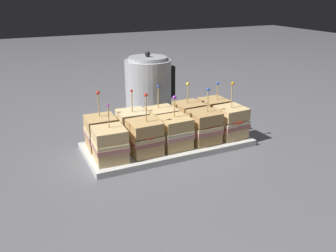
# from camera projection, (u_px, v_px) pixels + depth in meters

# --- Properties ---
(ground_plane) EXTENTS (6.00, 6.00, 0.00)m
(ground_plane) POSITION_uv_depth(u_px,v_px,m) (168.00, 147.00, 1.11)
(ground_plane) COLOR slate
(serving_platter) EXTENTS (0.51, 0.22, 0.02)m
(serving_platter) POSITION_uv_depth(u_px,v_px,m) (168.00, 144.00, 1.10)
(serving_platter) COLOR silver
(serving_platter) RESTS_ON ground_plane
(sandwich_front_far_left) EXTENTS (0.09, 0.09, 0.16)m
(sandwich_front_far_left) POSITION_uv_depth(u_px,v_px,m) (110.00, 144.00, 0.96)
(sandwich_front_far_left) COLOR #DBB77A
(sandwich_front_far_left) RESTS_ON serving_platter
(sandwich_front_left) EXTENTS (0.09, 0.09, 0.18)m
(sandwich_front_left) POSITION_uv_depth(u_px,v_px,m) (145.00, 138.00, 1.01)
(sandwich_front_left) COLOR tan
(sandwich_front_left) RESTS_ON serving_platter
(sandwich_front_center) EXTENTS (0.09, 0.09, 0.16)m
(sandwich_front_center) POSITION_uv_depth(u_px,v_px,m) (175.00, 132.00, 1.05)
(sandwich_front_center) COLOR tan
(sandwich_front_center) RESTS_ON serving_platter
(sandwich_front_right) EXTENTS (0.09, 0.09, 0.17)m
(sandwich_front_right) POSITION_uv_depth(u_px,v_px,m) (204.00, 127.00, 1.08)
(sandwich_front_right) COLOR tan
(sandwich_front_right) RESTS_ON serving_platter
(sandwich_front_far_right) EXTENTS (0.09, 0.09, 0.18)m
(sandwich_front_far_right) POSITION_uv_depth(u_px,v_px,m) (231.00, 122.00, 1.12)
(sandwich_front_far_right) COLOR #DBB77A
(sandwich_front_far_right) RESTS_ON serving_platter
(sandwich_back_far_left) EXTENTS (0.09, 0.09, 0.17)m
(sandwich_back_far_left) POSITION_uv_depth(u_px,v_px,m) (101.00, 132.00, 1.05)
(sandwich_back_far_left) COLOR tan
(sandwich_back_far_left) RESTS_ON serving_platter
(sandwich_back_left) EXTENTS (0.09, 0.09, 0.17)m
(sandwich_back_left) POSITION_uv_depth(u_px,v_px,m) (133.00, 127.00, 1.09)
(sandwich_back_left) COLOR beige
(sandwich_back_left) RESTS_ON serving_platter
(sandwich_back_center) EXTENTS (0.09, 0.09, 0.17)m
(sandwich_back_center) POSITION_uv_depth(u_px,v_px,m) (161.00, 123.00, 1.12)
(sandwich_back_center) COLOR #DBB77A
(sandwich_back_center) RESTS_ON serving_platter
(sandwich_back_right) EXTENTS (0.09, 0.09, 0.17)m
(sandwich_back_right) POSITION_uv_depth(u_px,v_px,m) (189.00, 117.00, 1.16)
(sandwich_back_right) COLOR tan
(sandwich_back_right) RESTS_ON serving_platter
(sandwich_back_far_right) EXTENTS (0.09, 0.09, 0.16)m
(sandwich_back_far_right) POSITION_uv_depth(u_px,v_px,m) (213.00, 113.00, 1.20)
(sandwich_back_far_right) COLOR tan
(sandwich_back_far_right) RESTS_ON serving_platter
(kettle_steel) EXTENTS (0.20, 0.18, 0.24)m
(kettle_steel) POSITION_uv_depth(u_px,v_px,m) (148.00, 86.00, 1.37)
(kettle_steel) COLOR #B7BABF
(kettle_steel) RESTS_ON ground_plane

